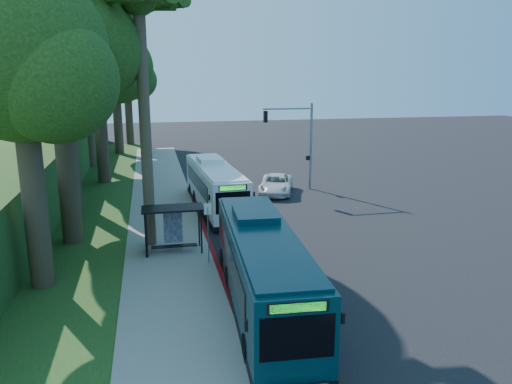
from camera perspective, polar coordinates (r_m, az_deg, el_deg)
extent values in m
plane|color=black|center=(30.97, 3.47, -4.16)|extent=(140.00, 140.00, 0.00)
cube|color=gray|center=(29.90, -10.18, -4.89)|extent=(4.50, 70.00, 0.12)
cube|color=maroon|center=(26.30, -4.79, -7.31)|extent=(0.25, 30.00, 0.13)
cube|color=#234719|center=(35.04, -19.86, -2.80)|extent=(8.00, 70.00, 0.06)
cube|color=black|center=(26.34, -9.50, -1.84)|extent=(3.20, 1.50, 0.10)
cube|color=black|center=(26.69, -12.51, -4.69)|extent=(0.06, 1.30, 2.20)
cube|color=navy|center=(27.36, -9.47, -3.99)|extent=(1.00, 0.12, 1.70)
cube|color=black|center=(26.85, -9.32, -6.12)|extent=(2.40, 0.40, 0.06)
cube|color=black|center=(27.26, -12.40, -4.30)|extent=(0.08, 0.08, 2.40)
cube|color=black|center=(27.37, -6.52, -3.99)|extent=(0.08, 0.08, 2.40)
cube|color=black|center=(26.12, -12.40, -5.09)|extent=(0.08, 0.08, 2.40)
cube|color=black|center=(26.23, -6.26, -4.77)|extent=(0.08, 0.08, 2.40)
cylinder|color=gray|center=(24.83, -5.48, -5.08)|extent=(0.06, 0.06, 3.00)
cube|color=white|center=(24.42, -5.55, -1.96)|extent=(0.35, 0.04, 0.55)
cylinder|color=gray|center=(40.91, 6.29, 5.16)|extent=(0.20, 0.20, 7.00)
cylinder|color=gray|center=(39.99, 3.64, 9.49)|extent=(4.00, 0.14, 0.14)
cube|color=black|center=(39.59, 1.09, 8.60)|extent=(0.30, 0.30, 0.90)
cube|color=black|center=(40.97, 5.92, 3.90)|extent=(0.25, 0.25, 0.35)
cylinder|color=#4C3F2D|center=(27.06, -12.55, 7.06)|extent=(0.60, 0.60, 13.00)
cylinder|color=#382B1E|center=(29.05, -20.94, 4.43)|extent=(1.10, 1.10, 10.50)
sphere|color=#15360E|center=(28.85, -22.06, 17.17)|extent=(8.00, 8.00, 8.00)
sphere|color=#15360E|center=(27.38, -18.85, 15.14)|extent=(5.60, 5.60, 5.60)
sphere|color=#15360E|center=(30.41, -24.15, 15.04)|extent=(5.20, 5.20, 5.20)
cylinder|color=#382B1E|center=(36.97, -20.78, 7.31)|extent=(1.18, 1.18, 11.90)
sphere|color=#15360E|center=(37.01, -21.77, 18.61)|extent=(10.00, 10.00, 10.00)
sphere|color=#15360E|center=(35.16, -18.62, 16.94)|extent=(7.00, 7.00, 7.00)
sphere|color=#15360E|center=(38.93, -23.85, 16.61)|extent=(6.50, 6.50, 6.50)
cylinder|color=#382B1E|center=(44.80, -17.31, 7.16)|extent=(1.06, 1.06, 9.80)
sphere|color=#15360E|center=(44.61, -17.86, 14.86)|extent=(8.40, 8.40, 8.40)
sphere|color=#15360E|center=(43.20, -15.63, 13.58)|extent=(5.88, 5.88, 5.88)
sphere|color=#15360E|center=(46.20, -19.48, 13.63)|extent=(5.46, 5.46, 5.46)
cylinder|color=#382B1E|center=(52.88, -18.82, 8.70)|extent=(1.14, 1.14, 11.20)
sphere|color=#15360E|center=(52.83, -19.40, 16.14)|extent=(9.60, 9.60, 9.60)
sphere|color=#15360E|center=(51.15, -17.28, 14.96)|extent=(6.72, 6.72, 6.72)
sphere|color=#15360E|center=(54.66, -20.91, 14.90)|extent=(6.24, 6.24, 6.24)
cylinder|color=#382B1E|center=(60.69, -15.55, 8.46)|extent=(1.02, 1.02, 9.10)
sphere|color=#15360E|center=(60.51, -15.89, 13.73)|extent=(8.00, 8.00, 8.00)
sphere|color=#15360E|center=(59.23, -14.31, 12.83)|extent=(5.60, 5.60, 5.60)
sphere|color=#15360E|center=(61.99, -17.09, 12.91)|extent=(5.20, 5.20, 5.20)
cylinder|color=#382B1E|center=(68.64, -14.34, 8.77)|extent=(0.98, 0.98, 8.40)
sphere|color=#15360E|center=(68.45, -14.59, 13.07)|extent=(7.00, 7.00, 7.00)
sphere|color=#15360E|center=(67.37, -13.36, 12.32)|extent=(4.90, 4.90, 4.90)
sphere|color=#15360E|center=(69.73, -15.55, 12.42)|extent=(4.55, 4.55, 4.55)
cylinder|color=#382B1E|center=(23.45, -24.11, 0.41)|extent=(1.02, 1.02, 9.10)
sphere|color=#15360E|center=(22.96, -25.48, 14.12)|extent=(7.20, 7.20, 7.20)
sphere|color=#15360E|center=(21.62, -22.06, 11.78)|extent=(5.04, 5.04, 5.04)
cube|color=white|center=(34.99, -4.70, 0.72)|extent=(3.05, 11.41, 2.68)
cube|color=black|center=(35.32, -4.65, -1.48)|extent=(3.08, 11.47, 0.33)
cube|color=black|center=(35.38, -4.85, 1.29)|extent=(2.97, 8.93, 1.03)
cube|color=black|center=(29.61, -2.65, -1.19)|extent=(2.11, 0.24, 1.32)
cube|color=black|center=(40.33, -6.21, 2.84)|extent=(1.92, 0.22, 0.94)
cube|color=#19E533|center=(29.39, -2.67, 0.49)|extent=(1.56, 0.19, 0.26)
cube|color=white|center=(34.71, -4.74, 2.95)|extent=(2.83, 10.83, 0.11)
cube|color=white|center=(36.50, -5.30, 3.72)|extent=(1.81, 2.45, 0.33)
cylinder|color=black|center=(31.66, -5.35, -2.91)|extent=(0.34, 0.96, 0.94)
cylinder|color=black|center=(32.09, -1.52, -2.63)|extent=(0.34, 0.96, 0.94)
cylinder|color=black|center=(39.21, -7.41, 0.25)|extent=(0.34, 0.96, 0.94)
cylinder|color=black|center=(39.56, -4.29, 0.45)|extent=(0.34, 0.96, 0.94)
cube|color=#092B34|center=(20.28, 0.78, -8.59)|extent=(3.20, 12.02, 2.83)
cube|color=black|center=(20.88, 0.77, -12.31)|extent=(3.22, 12.08, 0.35)
cube|color=black|center=(20.64, 0.55, -7.38)|extent=(3.11, 9.41, 1.09)
cube|color=black|center=(14.98, 4.72, -16.19)|extent=(2.23, 0.24, 1.39)
cube|color=black|center=(25.69, -1.43, -3.02)|extent=(2.03, 0.23, 0.99)
cube|color=#19E533|center=(14.52, 4.81, -12.98)|extent=(1.65, 0.19, 0.28)
cube|color=#092B34|center=(19.78, 0.79, -4.66)|extent=(2.96, 11.42, 0.12)
cube|color=#092B34|center=(21.60, -0.09, -2.62)|extent=(1.91, 2.57, 0.35)
cylinder|color=black|center=(17.31, -0.94, -17.41)|extent=(0.35, 1.01, 0.99)
cylinder|color=black|center=(17.73, 6.74, -16.71)|extent=(0.35, 1.01, 0.99)
cylinder|color=black|center=(24.78, -3.64, -7.55)|extent=(0.35, 1.01, 0.99)
cylinder|color=black|center=(25.08, 1.62, -7.27)|extent=(0.35, 1.01, 0.99)
imported|color=silver|center=(39.67, 2.30, 0.90)|extent=(4.03, 5.82, 1.48)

